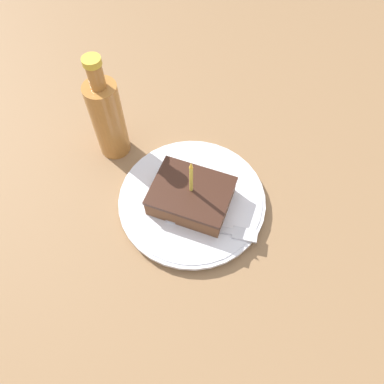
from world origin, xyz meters
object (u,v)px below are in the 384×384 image
Objects in this scene: fork at (218,229)px; plate at (192,200)px; cake_slice at (191,196)px; bottle at (107,117)px.

plate is at bearing -124.27° from fork.
cake_slice reaches higher than plate.
fork is 0.73× the size of bottle.
bottle is (-0.08, -0.20, 0.05)m from cake_slice.
plate is 0.08m from fork.
bottle is at bearing -111.66° from cake_slice.
bottle is at bearing -113.71° from fork.
plate is at bearing -169.25° from cake_slice.
cake_slice is at bearing 10.75° from plate.
cake_slice is 0.85× the size of fork.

